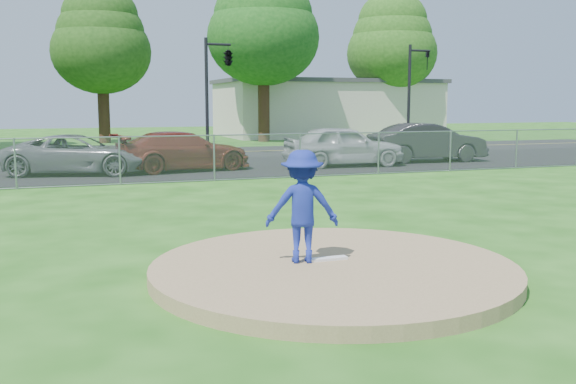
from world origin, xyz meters
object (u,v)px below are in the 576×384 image
(tree_far_right, at_px, (392,42))
(parked_car_charcoal, at_px, (427,142))
(tree_right, at_px, (263,23))
(traffic_signal_center, at_px, (226,59))
(parked_car_gray, at_px, (78,154))
(pitcher, at_px, (302,206))
(parked_car_pearl, at_px, (343,146))
(tree_center, at_px, (101,39))
(parked_car_darkred, at_px, (184,151))
(traffic_signal_right, at_px, (413,87))
(commercial_building, at_px, (326,108))

(tree_far_right, bearing_deg, parked_car_charcoal, -114.25)
(tree_right, relative_size, traffic_signal_center, 2.08)
(traffic_signal_center, relative_size, parked_car_gray, 1.10)
(tree_right, xyz_separation_m, tree_far_right, (11.00, 3.00, -0.59))
(tree_far_right, relative_size, traffic_signal_center, 1.92)
(traffic_signal_center, xyz_separation_m, parked_car_charcoal, (7.36, -6.25, -3.77))
(parked_car_gray, xyz_separation_m, parked_car_charcoal, (14.45, 0.15, 0.12))
(pitcher, distance_m, parked_car_pearl, 16.63)
(pitcher, xyz_separation_m, parked_car_charcoal, (11.73, 15.50, -0.19))
(tree_far_right, bearing_deg, traffic_signal_center, -140.96)
(tree_right, xyz_separation_m, traffic_signal_center, (-5.03, -10.00, -3.04))
(tree_center, distance_m, parked_car_darkred, 19.45)
(pitcher, height_order, parked_car_gray, pitcher)
(traffic_signal_center, distance_m, parked_car_pearl, 8.44)
(traffic_signal_center, bearing_deg, parked_car_gray, -137.92)
(traffic_signal_right, relative_size, parked_car_gray, 1.10)
(traffic_signal_right, xyz_separation_m, pitcher, (-14.64, -21.75, -2.33))
(traffic_signal_right, height_order, parked_car_charcoal, traffic_signal_right)
(tree_right, xyz_separation_m, parked_car_gray, (-12.13, -16.41, -6.93))
(commercial_building, xyz_separation_m, tree_right, (-7.00, -6.00, 5.49))
(traffic_signal_right, relative_size, parked_car_pearl, 1.16)
(traffic_signal_right, distance_m, parked_car_pearl, 10.27)
(pitcher, distance_m, parked_car_gray, 15.59)
(tree_right, xyz_separation_m, parked_car_pearl, (-1.95, -16.89, -6.82))
(traffic_signal_right, height_order, parked_car_pearl, traffic_signal_right)
(tree_right, height_order, parked_car_pearl, tree_right)
(tree_far_right, distance_m, parked_car_pearl, 24.54)
(tree_right, height_order, parked_car_charcoal, tree_right)
(pitcher, distance_m, parked_car_darkred, 15.27)
(tree_right, relative_size, tree_far_right, 1.08)
(traffic_signal_center, height_order, traffic_signal_right, same)
(parked_car_pearl, bearing_deg, tree_center, 27.29)
(traffic_signal_center, bearing_deg, traffic_signal_right, 0.00)
(tree_center, xyz_separation_m, parked_car_darkred, (1.63, -18.52, -5.72))
(commercial_building, distance_m, parked_car_darkred, 27.30)
(tree_center, xyz_separation_m, pitcher, (0.60, -33.75, -5.43))
(traffic_signal_right, height_order, parked_car_darkred, traffic_signal_right)
(commercial_building, distance_m, parked_car_pearl, 24.61)
(tree_right, relative_size, parked_car_darkred, 2.28)
(parked_car_gray, xyz_separation_m, parked_car_pearl, (10.17, -0.48, 0.11))
(tree_center, xyz_separation_m, tree_right, (10.00, -2.00, 1.18))
(tree_center, height_order, traffic_signal_center, tree_center)
(tree_right, distance_m, pitcher, 33.77)
(parked_car_gray, distance_m, parked_car_pearl, 10.19)
(tree_right, relative_size, parked_car_pearl, 2.41)
(tree_far_right, xyz_separation_m, parked_car_charcoal, (-8.67, -19.25, -6.22))
(parked_car_gray, bearing_deg, tree_center, 7.88)
(pitcher, distance_m, parked_car_charcoal, 19.44)
(tree_center, xyz_separation_m, parked_car_gray, (-2.13, -18.41, -5.75))
(commercial_building, bearing_deg, tree_center, -166.76)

